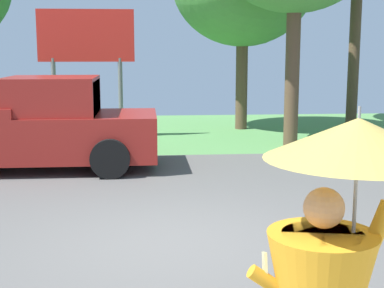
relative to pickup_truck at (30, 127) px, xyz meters
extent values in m
cube|color=#565451|center=(2.72, -2.74, -0.92)|extent=(40.00, 8.00, 0.10)
cube|color=#538B4A|center=(2.72, 5.26, -0.92)|extent=(40.00, 8.00, 0.10)
sphere|color=tan|center=(3.28, -8.74, 0.72)|extent=(0.22, 0.22, 0.22)
cylinder|color=orange|center=(3.56, -8.74, 0.53)|extent=(0.24, 0.09, 0.45)
cylinder|color=orange|center=(3.02, -8.72, 0.29)|extent=(0.29, 0.08, 0.24)
cylinder|color=gray|center=(3.44, -8.74, 0.76)|extent=(0.02, 0.02, 0.75)
cone|color=gold|center=(3.44, -8.74, 1.09)|extent=(0.99, 0.99, 0.22)
cylinder|color=gray|center=(3.44, -8.74, 1.21)|extent=(0.02, 0.02, 0.10)
cube|color=beige|center=(2.98, -8.69, 0.39)|extent=(0.02, 0.11, 0.16)
cube|color=maroon|center=(-0.03, 0.00, -0.19)|extent=(5.20, 2.00, 0.90)
cube|color=maroon|center=(0.47, 0.00, 0.56)|extent=(1.80, 1.84, 0.90)
cube|color=#2D3842|center=(1.32, 0.00, 0.56)|extent=(0.10, 1.70, 0.77)
cylinder|color=black|center=(1.67, 1.00, -0.49)|extent=(0.76, 0.28, 0.76)
cylinder|color=black|center=(1.67, -1.00, -0.49)|extent=(0.76, 0.28, 0.76)
cylinder|color=slate|center=(-0.12, 4.03, 0.23)|extent=(0.12, 0.12, 2.20)
cylinder|color=slate|center=(1.68, 4.03, 0.23)|extent=(0.12, 0.12, 2.20)
cube|color=red|center=(0.78, 4.03, 1.93)|extent=(2.60, 0.10, 1.40)
cylinder|color=brown|center=(5.31, 5.50, 0.68)|extent=(0.36, 0.36, 3.10)
cylinder|color=brown|center=(6.05, 2.36, 1.08)|extent=(0.36, 0.36, 3.89)
cylinder|color=brown|center=(9.20, 6.49, 1.61)|extent=(0.36, 0.36, 4.97)
camera|label=1|loc=(2.34, -11.54, 1.55)|focal=52.42mm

